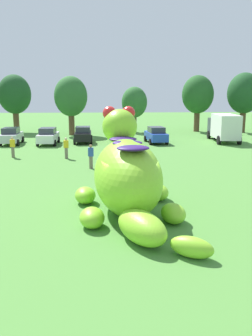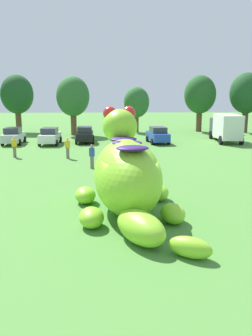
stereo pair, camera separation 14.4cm
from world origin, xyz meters
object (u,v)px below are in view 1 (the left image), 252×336
Objects in this scene: car_yellow at (121,135)px; box_truck at (224,127)px; giant_inflatable_creature at (128,176)px; car_black at (83,135)px; spectator_mid_field at (66,148)px; spectator_near_inflatable at (13,147)px; car_white at (48,136)px; car_blue at (156,135)px; car_silver at (11,136)px; spectator_by_cars at (91,157)px.

box_truck is (11.14, 0.27, 0.74)m from car_yellow.
giant_inflatable_creature is 2.11× the size of car_black.
car_black is 2.43× the size of spectator_mid_field.
spectator_near_inflatable is 1.00× the size of spectator_mid_field.
car_black is 0.64× the size of box_truck.
car_white is 7.57m from spectator_near_inflatable.
giant_inflatable_creature is 5.12× the size of spectator_mid_field.
giant_inflatable_creature is at bearing -91.76° from car_yellow.
car_yellow is at bearing 171.74° from car_blue.
car_silver reaches higher than spectator_mid_field.
giant_inflatable_creature is 2.13× the size of car_yellow.
car_black is 9.99m from spectator_near_inflatable.
car_yellow is (11.34, 0.50, 0.00)m from car_silver.
spectator_by_cars is (-2.69, -13.03, -0.01)m from car_yellow.
box_truck is at bearing 1.94° from car_silver.
giant_inflatable_creature is 5.12× the size of spectator_near_inflatable.
car_blue is 15.07m from spectator_near_inflatable.
car_black is at bearing 58.37° from spectator_near_inflatable.
car_silver and car_white have the same top height.
spectator_by_cars is (1.35, -13.26, -0.01)m from car_black.
car_blue is 2.49× the size of spectator_mid_field.
spectator_by_cars is (6.58, -4.75, 0.00)m from spectator_near_inflatable.
box_truck is 22.14m from spectator_near_inflatable.
spectator_mid_field is (4.45, -0.79, 0.00)m from spectator_near_inflatable.
car_blue is 7.56m from box_truck.
car_silver reaches higher than spectator_near_inflatable.
spectator_near_inflatable is 8.12m from spectator_by_cars.
car_silver is 1.01× the size of car_yellow.
spectator_mid_field is at bearing -118.04° from car_yellow.
car_white is 18.73m from box_truck.
giant_inflatable_creature reaches higher than box_truck.
car_white and car_blue have the same top height.
car_yellow reaches higher than spectator_near_inflatable.
giant_inflatable_creature reaches higher than car_black.
car_blue reaches higher than spectator_near_inflatable.
car_black reaches higher than spectator_by_cars.
giant_inflatable_creature reaches higher than spectator_near_inflatable.
car_white is at bearing 108.37° from spectator_mid_field.
car_white is 3.68m from car_black.
car_white is 2.42× the size of spectator_by_cars.
spectator_near_inflatable and spectator_by_cars have the same top height.
car_yellow is 2.40× the size of spectator_by_cars.
giant_inflatable_creature is at bearing -72.85° from spectator_mid_field.
car_black and car_yellow have the same top height.
car_blue is (4.35, 21.94, -0.82)m from giant_inflatable_creature.
box_truck reaches higher than spectator_mid_field.
car_blue is at bearing 1.91° from car_white.
car_blue is 0.65× the size of box_truck.
box_truck is at bearing 62.51° from giant_inflatable_creature.
spectator_mid_field is 4.50m from spectator_by_cars.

